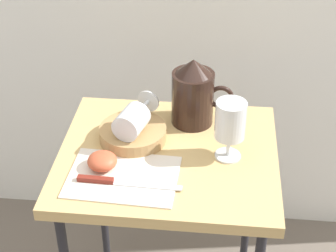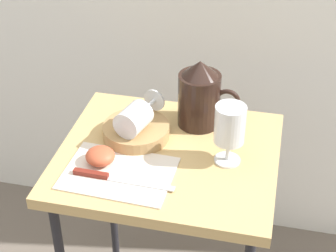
# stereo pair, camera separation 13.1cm
# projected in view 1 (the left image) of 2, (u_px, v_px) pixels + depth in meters

# --- Properties ---
(table) EXTENTS (0.54, 0.47, 0.66)m
(table) POSITION_uv_depth(u_px,v_px,m) (168.00, 174.00, 1.39)
(table) COLOR tan
(table) RESTS_ON ground_plane
(linen_napkin) EXTENTS (0.26, 0.20, 0.00)m
(linen_napkin) POSITION_uv_depth(u_px,v_px,m) (123.00, 177.00, 1.27)
(linen_napkin) COLOR silver
(linen_napkin) RESTS_ON table
(basket_tray) EXTENTS (0.17, 0.17, 0.03)m
(basket_tray) POSITION_uv_depth(u_px,v_px,m) (133.00, 134.00, 1.39)
(basket_tray) COLOR #AD8451
(basket_tray) RESTS_ON table
(pitcher) EXTENTS (0.16, 0.11, 0.19)m
(pitcher) POSITION_uv_depth(u_px,v_px,m) (193.00, 97.00, 1.43)
(pitcher) COLOR black
(pitcher) RESTS_ON table
(wine_glass_upright) EXTENTS (0.07, 0.07, 0.15)m
(wine_glass_upright) POSITION_uv_depth(u_px,v_px,m) (230.00, 123.00, 1.29)
(wine_glass_upright) COLOR silver
(wine_glass_upright) RESTS_ON table
(wine_glass_tipped_near) EXTENTS (0.10, 0.16, 0.07)m
(wine_glass_tipped_near) POSITION_uv_depth(u_px,v_px,m) (132.00, 120.00, 1.35)
(wine_glass_tipped_near) COLOR silver
(wine_glass_tipped_near) RESTS_ON basket_tray
(apple_half_left) EXTENTS (0.07, 0.07, 0.04)m
(apple_half_left) POSITION_uv_depth(u_px,v_px,m) (102.00, 161.00, 1.29)
(apple_half_left) COLOR #C15133
(apple_half_left) RESTS_ON linen_napkin
(knife) EXTENTS (0.24, 0.02, 0.01)m
(knife) POSITION_uv_depth(u_px,v_px,m) (114.00, 182.00, 1.25)
(knife) COLOR silver
(knife) RESTS_ON linen_napkin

